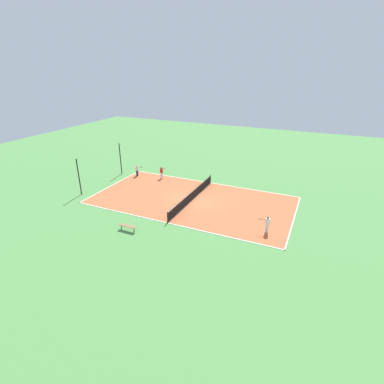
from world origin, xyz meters
TOP-DOWN VIEW (x-y plane):
  - ground_plane at (0.00, 0.00)m, footprint 80.00×80.00m
  - court_surface at (0.00, 0.00)m, footprint 10.59×20.07m
  - tennis_net at (0.00, 0.00)m, footprint 10.39×0.10m
  - bench at (-7.70, 2.38)m, footprint 0.36×1.57m
  - player_coach_red at (4.23, 5.94)m, footprint 0.95×0.38m
  - player_near_white at (-3.25, -8.20)m, footprint 0.51×0.98m
  - player_far_white at (3.76, 9.13)m, footprint 0.70×0.98m
  - tennis_ball_midcourt at (4.71, -0.20)m, footprint 0.07×0.07m
  - tennis_ball_far_baseline at (4.36, 2.98)m, footprint 0.07×0.07m
  - fence_post_back_left at (-3.52, 11.32)m, footprint 0.12×0.12m
  - fence_post_back_right at (3.52, 11.32)m, footprint 0.12×0.12m

SIDE VIEW (x-z plane):
  - ground_plane at x=0.00m, z-range 0.00..0.00m
  - court_surface at x=0.00m, z-range 0.00..0.02m
  - tennis_ball_midcourt at x=4.71m, z-range 0.02..0.09m
  - tennis_ball_far_baseline at x=4.36m, z-range 0.02..0.09m
  - bench at x=-7.70m, z-range 0.16..0.61m
  - tennis_net at x=0.00m, z-range 0.03..1.03m
  - player_coach_red at x=4.23m, z-range 0.11..1.54m
  - player_far_white at x=3.76m, z-range 0.11..1.54m
  - player_near_white at x=-3.25m, z-range 0.12..1.60m
  - fence_post_back_left at x=-3.52m, z-range 0.00..3.93m
  - fence_post_back_right at x=3.52m, z-range 0.00..3.93m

